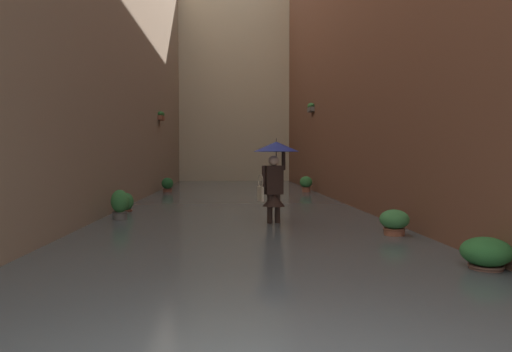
{
  "coord_description": "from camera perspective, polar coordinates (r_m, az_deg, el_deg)",
  "views": [
    {
      "loc": [
        0.26,
        2.14,
        1.66
      ],
      "look_at": [
        -0.28,
        -7.37,
        1.26
      ],
      "focal_mm": 32.14,
      "sensor_mm": 36.0,
      "label": 1
    }
  ],
  "objects": [
    {
      "name": "building_facade_left",
      "position": [
        16.22,
        13.69,
        19.8
      ],
      "size": [
        2.04,
        29.36,
        13.06
      ],
      "color": "brown",
      "rests_on": "ground_plane"
    },
    {
      "name": "potted_plant_near_right",
      "position": [
        19.32,
        -10.96,
        -1.27
      ],
      "size": [
        0.48,
        0.48,
        0.8
      ],
      "color": "brown",
      "rests_on": "ground_plane"
    },
    {
      "name": "person_wading",
      "position": [
        10.01,
        2.36,
        1.18
      ],
      "size": [
        1.0,
        1.0,
        2.06
      ],
      "color": "#4C4233",
      "rests_on": "ground_plane"
    },
    {
      "name": "potted_plant_far_left",
      "position": [
        6.7,
        26.72,
        -8.99
      ],
      "size": [
        0.64,
        0.64,
        0.62
      ],
      "color": "brown",
      "rests_on": "ground_plane"
    },
    {
      "name": "potted_plant_mid_left",
      "position": [
        8.91,
        16.83,
        -5.82
      ],
      "size": [
        0.54,
        0.54,
        0.68
      ],
      "color": "#9E563D",
      "rests_on": "ground_plane"
    },
    {
      "name": "building_facade_far",
      "position": [
        28.69,
        -2.73,
        10.53
      ],
      "size": [
        10.19,
        1.8,
        11.44
      ],
      "primitive_type": "cube",
      "color": "beige",
      "rests_on": "ground_plane"
    },
    {
      "name": "potted_plant_mid_right",
      "position": [
        12.61,
        -15.85,
        -3.46
      ],
      "size": [
        0.39,
        0.39,
        0.71
      ],
      "color": "brown",
      "rests_on": "ground_plane"
    },
    {
      "name": "ground_plane",
      "position": [
        14.91,
        -2.22,
        -4.0
      ],
      "size": [
        63.39,
        63.39,
        0.0
      ],
      "primitive_type": "plane",
      "color": "gray"
    },
    {
      "name": "flood_water",
      "position": [
        14.9,
        -2.22,
        -3.6
      ],
      "size": [
        7.39,
        31.36,
        0.21
      ],
      "primitive_type": "cube",
      "color": "#515B60",
      "rests_on": "ground_plane"
    },
    {
      "name": "potted_plant_near_left",
      "position": [
        19.0,
        6.24,
        -1.09
      ],
      "size": [
        0.52,
        0.52,
        0.86
      ],
      "color": "#9E563D",
      "rests_on": "ground_plane"
    },
    {
      "name": "potted_plant_far_right",
      "position": [
        11.06,
        -16.58,
        -3.74
      ],
      "size": [
        0.41,
        0.41,
        0.9
      ],
      "color": "#66605B",
      "rests_on": "ground_plane"
    }
  ]
}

